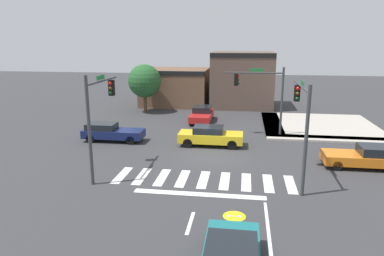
{
  "coord_description": "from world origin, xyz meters",
  "views": [
    {
      "loc": [
        2.12,
        -23.43,
        7.69
      ],
      "look_at": [
        -1.48,
        1.11,
        1.59
      ],
      "focal_mm": 33.67,
      "sensor_mm": 36.0,
      "label": 1
    }
  ],
  "objects_px": {
    "traffic_signal_southeast": "(302,112)",
    "car_red": "(202,114)",
    "car_navy": "(111,132)",
    "car_orange": "(366,156)",
    "traffic_signal_northeast": "(261,89)",
    "roadside_tree": "(145,81)",
    "traffic_signal_southwest": "(100,107)",
    "car_yellow": "(210,136)"
  },
  "relations": [
    {
      "from": "traffic_signal_southwest",
      "to": "traffic_signal_northeast",
      "type": "bearing_deg",
      "value": -42.15
    },
    {
      "from": "traffic_signal_southwest",
      "to": "car_red",
      "type": "relative_size",
      "value": 1.27
    },
    {
      "from": "car_navy",
      "to": "car_yellow",
      "type": "height_order",
      "value": "car_yellow"
    },
    {
      "from": "car_orange",
      "to": "traffic_signal_northeast",
      "type": "bearing_deg",
      "value": -47.84
    },
    {
      "from": "car_navy",
      "to": "traffic_signal_southwest",
      "type": "bearing_deg",
      "value": -72.85
    },
    {
      "from": "car_orange",
      "to": "car_red",
      "type": "bearing_deg",
      "value": -44.41
    },
    {
      "from": "traffic_signal_southeast",
      "to": "car_orange",
      "type": "height_order",
      "value": "traffic_signal_southeast"
    },
    {
      "from": "car_navy",
      "to": "car_red",
      "type": "relative_size",
      "value": 1.0
    },
    {
      "from": "traffic_signal_northeast",
      "to": "car_navy",
      "type": "height_order",
      "value": "traffic_signal_northeast"
    },
    {
      "from": "car_red",
      "to": "roadside_tree",
      "type": "bearing_deg",
      "value": -119.3
    },
    {
      "from": "traffic_signal_northeast",
      "to": "car_orange",
      "type": "relative_size",
      "value": 1.24
    },
    {
      "from": "traffic_signal_northeast",
      "to": "roadside_tree",
      "type": "xyz_separation_m",
      "value": [
        -11.95,
        8.15,
        -0.46
      ]
    },
    {
      "from": "car_yellow",
      "to": "car_red",
      "type": "distance_m",
      "value": 8.15
    },
    {
      "from": "roadside_tree",
      "to": "car_navy",
      "type": "bearing_deg",
      "value": -87.8
    },
    {
      "from": "traffic_signal_northeast",
      "to": "traffic_signal_southwest",
      "type": "height_order",
      "value": "traffic_signal_southwest"
    },
    {
      "from": "traffic_signal_southwest",
      "to": "car_orange",
      "type": "distance_m",
      "value": 16.3
    },
    {
      "from": "roadside_tree",
      "to": "traffic_signal_northeast",
      "type": "bearing_deg",
      "value": -34.31
    },
    {
      "from": "traffic_signal_southwest",
      "to": "car_yellow",
      "type": "relative_size",
      "value": 1.26
    },
    {
      "from": "traffic_signal_southeast",
      "to": "car_red",
      "type": "height_order",
      "value": "traffic_signal_southeast"
    },
    {
      "from": "traffic_signal_southeast",
      "to": "car_navy",
      "type": "xyz_separation_m",
      "value": [
        -13.24,
        6.4,
        -3.21
      ]
    },
    {
      "from": "traffic_signal_southeast",
      "to": "roadside_tree",
      "type": "relative_size",
      "value": 1.09
    },
    {
      "from": "car_navy",
      "to": "car_orange",
      "type": "relative_size",
      "value": 1.03
    },
    {
      "from": "car_yellow",
      "to": "roadside_tree",
      "type": "bearing_deg",
      "value": 125.06
    },
    {
      "from": "car_red",
      "to": "car_orange",
      "type": "bearing_deg",
      "value": 45.59
    },
    {
      "from": "traffic_signal_southwest",
      "to": "car_yellow",
      "type": "distance_m",
      "value": 9.4
    },
    {
      "from": "car_orange",
      "to": "roadside_tree",
      "type": "height_order",
      "value": "roadside_tree"
    },
    {
      "from": "car_navy",
      "to": "car_orange",
      "type": "xyz_separation_m",
      "value": [
        17.71,
        -3.45,
        -0.01
      ]
    },
    {
      "from": "traffic_signal_southeast",
      "to": "traffic_signal_southwest",
      "type": "xyz_separation_m",
      "value": [
        -11.1,
        -0.54,
        0.09
      ]
    },
    {
      "from": "traffic_signal_southwest",
      "to": "car_red",
      "type": "distance_m",
      "value": 15.67
    },
    {
      "from": "traffic_signal_southeast",
      "to": "car_yellow",
      "type": "relative_size",
      "value": 1.19
    },
    {
      "from": "car_red",
      "to": "traffic_signal_northeast",
      "type": "bearing_deg",
      "value": 50.18
    },
    {
      "from": "traffic_signal_southeast",
      "to": "roadside_tree",
      "type": "xyz_separation_m",
      "value": [
        -13.69,
        17.96,
        -0.55
      ]
    },
    {
      "from": "car_yellow",
      "to": "car_orange",
      "type": "xyz_separation_m",
      "value": [
        9.94,
        -3.29,
        -0.05
      ]
    },
    {
      "from": "traffic_signal_southeast",
      "to": "car_navy",
      "type": "distance_m",
      "value": 15.06
    },
    {
      "from": "traffic_signal_southeast",
      "to": "car_navy",
      "type": "height_order",
      "value": "traffic_signal_southeast"
    },
    {
      "from": "car_orange",
      "to": "roadside_tree",
      "type": "relative_size",
      "value": 0.88
    },
    {
      "from": "traffic_signal_northeast",
      "to": "car_yellow",
      "type": "relative_size",
      "value": 1.18
    },
    {
      "from": "car_yellow",
      "to": "roadside_tree",
      "type": "relative_size",
      "value": 0.92
    },
    {
      "from": "car_yellow",
      "to": "car_orange",
      "type": "height_order",
      "value": "car_yellow"
    },
    {
      "from": "traffic_signal_southeast",
      "to": "car_orange",
      "type": "bearing_deg",
      "value": -56.58
    },
    {
      "from": "car_orange",
      "to": "car_red",
      "type": "relative_size",
      "value": 0.97
    },
    {
      "from": "roadside_tree",
      "to": "car_orange",
      "type": "bearing_deg",
      "value": -39.58
    }
  ]
}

